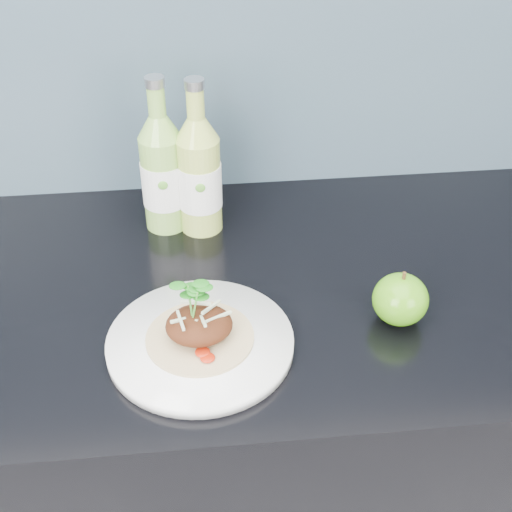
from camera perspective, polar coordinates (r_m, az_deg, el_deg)
The scene contains 6 objects.
kitchen_counter at distance 1.38m, azimuth -2.14°, elevation -16.79°, with size 4.00×0.60×0.90m, color black.
dinner_plate at distance 0.94m, azimuth -4.48°, elevation -6.96°, with size 0.25×0.25×0.02m.
pork_taco at distance 0.92m, azimuth -4.58°, elevation -5.34°, with size 0.14×0.14×0.10m.
green_apple at distance 0.98m, azimuth 11.48°, elevation -3.42°, with size 0.09×0.09×0.08m.
cider_bottle_left at distance 1.13m, azimuth -7.47°, elevation 6.62°, with size 0.07×0.07×0.25m.
cider_bottle_right at distance 1.12m, azimuth -4.56°, elevation 6.46°, with size 0.09×0.09×0.25m.
Camera 1 is at (-0.04, 0.88, 1.56)m, focal length 50.00 mm.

